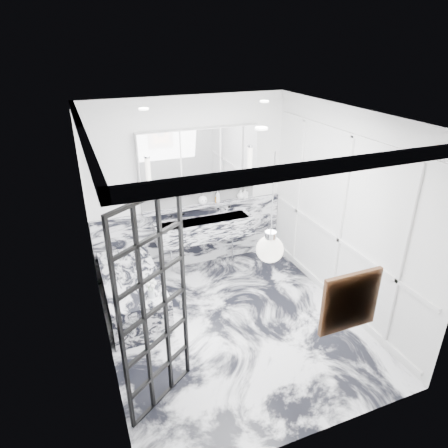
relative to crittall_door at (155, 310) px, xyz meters
name	(u,v)px	position (x,y,z in m)	size (l,w,h in m)	color
floor	(233,325)	(1.18, 0.80, -1.16)	(3.60, 3.60, 0.00)	silver
ceiling	(236,115)	(1.18, 0.80, 1.64)	(3.60, 3.60, 0.00)	white
wall_back	(190,186)	(1.18, 2.60, 0.24)	(3.60, 3.60, 0.00)	white
wall_front	(320,323)	(1.18, -1.00, 0.24)	(3.60, 3.60, 0.00)	white
wall_left	(98,258)	(-0.42, 0.80, 0.24)	(3.60, 3.60, 0.00)	white
wall_right	(344,213)	(2.78, 0.80, 0.24)	(3.60, 3.60, 0.00)	white
marble_clad_back	(192,236)	(1.18, 2.58, -0.63)	(3.18, 0.05, 1.05)	silver
marble_clad_left	(100,263)	(-0.41, 0.80, 0.18)	(0.02, 3.56, 2.68)	silver
panel_molding	(341,220)	(2.76, 0.80, 0.14)	(0.03, 3.40, 2.30)	white
soap_bottle_a	(218,196)	(1.62, 2.51, 0.04)	(0.08, 0.08, 0.21)	#8C5919
soap_bottle_b	(245,193)	(2.11, 2.51, 0.02)	(0.08, 0.08, 0.17)	#4C4C51
soap_bottle_c	(241,194)	(2.03, 2.51, 0.01)	(0.12, 0.12, 0.16)	silver
face_pot	(203,200)	(1.36, 2.51, 0.01)	(0.15, 0.15, 0.15)	white
amber_bottle	(216,200)	(1.59, 2.51, -0.02)	(0.04, 0.04, 0.10)	#8C5919
flower_vase	(151,293)	(0.16, 1.08, -0.55)	(0.08, 0.08, 0.12)	silver
crittall_door	(155,310)	(0.00, 0.00, 0.00)	(0.88, 0.04, 2.32)	black
artwork	(350,302)	(1.50, -0.96, 0.35)	(0.47, 0.04, 0.47)	#CF6315
pendant_light	(270,249)	(0.96, -0.47, 0.72)	(0.24, 0.24, 0.24)	white
trough_sink	(205,229)	(1.33, 2.36, -0.43)	(1.60, 0.45, 0.30)	silver
ledge	(201,206)	(1.33, 2.52, -0.09)	(1.90, 0.14, 0.04)	silver
subway_tile	(199,197)	(1.33, 2.58, 0.05)	(1.90, 0.03, 0.23)	white
mirror_cabinet	(199,161)	(1.33, 2.53, 0.66)	(1.90, 0.16, 1.00)	white
sconce_left	(148,171)	(0.51, 2.43, 0.62)	(0.07, 0.07, 0.40)	white
sconce_right	(250,159)	(2.15, 2.43, 0.62)	(0.07, 0.07, 0.40)	white
bathtub	(133,292)	(0.00, 1.70, -0.88)	(0.75, 1.65, 0.55)	silver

